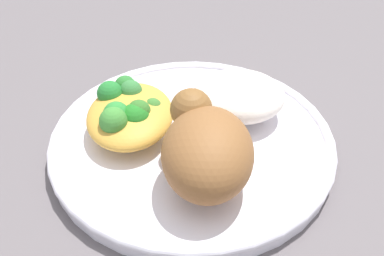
{
  "coord_description": "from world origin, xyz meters",
  "views": [
    {
      "loc": [
        -0.38,
        -0.01,
        0.34
      ],
      "look_at": [
        0.0,
        0.0,
        0.03
      ],
      "focal_mm": 47.27,
      "sensor_mm": 36.0,
      "label": 1
    }
  ],
  "objects": [
    {
      "name": "mac_cheese_with_broccoli",
      "position": [
        0.01,
        0.06,
        0.04
      ],
      "size": [
        0.11,
        0.09,
        0.04
      ],
      "color": "gold",
      "rests_on": "plate"
    },
    {
      "name": "ground_plane",
      "position": [
        0.0,
        0.0,
        0.0
      ],
      "size": [
        2.0,
        2.0,
        0.0
      ],
      "primitive_type": "plane",
      "color": "#5E575A"
    },
    {
      "name": "plate",
      "position": [
        0.0,
        0.0,
        0.01
      ],
      "size": [
        0.28,
        0.28,
        0.02
      ],
      "color": "white",
      "rests_on": "ground_plane"
    },
    {
      "name": "roasted_chicken",
      "position": [
        -0.06,
        -0.01,
        0.05
      ],
      "size": [
        0.12,
        0.08,
        0.07
      ],
      "color": "brown",
      "rests_on": "plate"
    },
    {
      "name": "rice_pile",
      "position": [
        0.04,
        -0.05,
        0.04
      ],
      "size": [
        0.08,
        0.09,
        0.04
      ],
      "primitive_type": "ellipsoid",
      "color": "white",
      "rests_on": "plate"
    }
  ]
}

